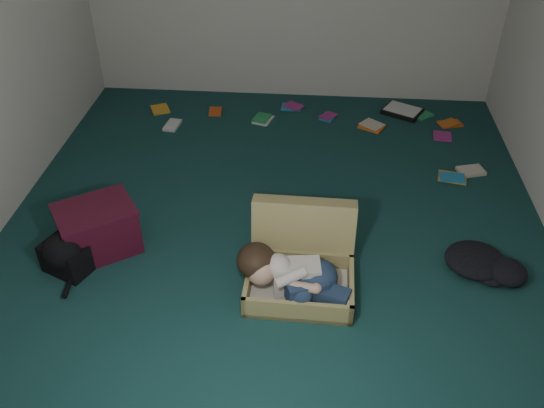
# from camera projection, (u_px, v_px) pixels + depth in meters

# --- Properties ---
(floor) EXTENTS (4.50, 4.50, 0.00)m
(floor) POSITION_uv_depth(u_px,v_px,m) (274.00, 230.00, 4.24)
(floor) COLOR #143938
(floor) RESTS_ON ground
(wall_front) EXTENTS (4.50, 0.00, 4.50)m
(wall_front) POSITION_uv_depth(u_px,v_px,m) (212.00, 374.00, 1.67)
(wall_front) COLOR silver
(wall_front) RESTS_ON ground
(suitcase) EXTENTS (0.70, 0.68, 0.50)m
(suitcase) POSITION_uv_depth(u_px,v_px,m) (301.00, 262.00, 3.74)
(suitcase) COLOR tan
(suitcase) RESTS_ON floor
(person) EXTENTS (0.74, 0.36, 0.31)m
(person) POSITION_uv_depth(u_px,v_px,m) (292.00, 275.00, 3.58)
(person) COLOR beige
(person) RESTS_ON suitcase
(maroon_bin) EXTENTS (0.65, 0.62, 0.35)m
(maroon_bin) POSITION_uv_depth(u_px,v_px,m) (98.00, 229.00, 3.97)
(maroon_bin) COLOR #420D1F
(maroon_bin) RESTS_ON floor
(backpack) EXTENTS (0.48, 0.44, 0.23)m
(backpack) POSITION_uv_depth(u_px,v_px,m) (67.00, 257.00, 3.83)
(backpack) COLOR black
(backpack) RESTS_ON floor
(clothing_pile) EXTENTS (0.48, 0.42, 0.14)m
(clothing_pile) POSITION_uv_depth(u_px,v_px,m) (493.00, 265.00, 3.84)
(clothing_pile) COLOR black
(clothing_pile) RESTS_ON floor
(paper_tray) EXTENTS (0.44, 0.40, 0.05)m
(paper_tray) POSITION_uv_depth(u_px,v_px,m) (402.00, 111.00, 5.69)
(paper_tray) COLOR black
(paper_tray) RESTS_ON floor
(book_scatter) EXTENTS (3.07, 1.39, 0.02)m
(book_scatter) POSITION_uv_depth(u_px,v_px,m) (333.00, 127.00, 5.46)
(book_scatter) COLOR gold
(book_scatter) RESTS_ON floor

